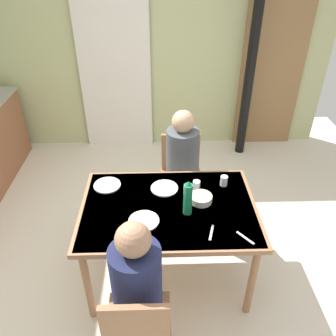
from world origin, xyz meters
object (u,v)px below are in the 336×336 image
Objects in this scene: dining_table at (169,214)px; person_near_diner at (137,279)px; serving_bowl_center at (201,199)px; chair_near_diner at (138,328)px; person_far_diner at (182,155)px; chair_far_diner at (181,172)px; water_bottle_green_near at (188,198)px.

person_near_diner is at bearing -107.17° from dining_table.
chair_near_diner is at bearing -117.99° from serving_bowl_center.
chair_near_diner is at bearing -104.44° from dining_table.
person_far_diner is (0.36, 1.36, 0.00)m from person_near_diner.
person_far_diner is (0.36, 1.50, 0.28)m from chair_near_diner.
chair_near_diner is 1.02m from serving_bowl_center.
chair_far_diner reaches higher than serving_bowl_center.
person_near_diner is at bearing 75.21° from person_far_diner.
serving_bowl_center is (0.46, 0.87, 0.28)m from chair_near_diner.
chair_near_diner is 5.12× the size of serving_bowl_center.
chair_far_diner is 0.31m from person_far_diner.
dining_table is 0.28m from serving_bowl_center.
dining_table is 0.70m from person_far_diner.
chair_near_diner is at bearing -115.06° from water_bottle_green_near.
chair_far_diner is 3.01× the size of water_bottle_green_near.
serving_bowl_center is at bearing 11.64° from dining_table.
chair_far_diner is 1.13× the size of person_near_diner.
person_near_diner is 4.53× the size of serving_bowl_center.
chair_near_diner is at bearing 76.50° from person_far_diner.
water_bottle_green_near reaches higher than serving_bowl_center.
person_far_diner is 2.67× the size of water_bottle_green_near.
chair_near_diner is 1.67m from chair_far_diner.
serving_bowl_center is (0.25, 0.05, 0.10)m from dining_table.
dining_table is at bearing 77.64° from person_far_diner.
person_far_diner is at bearing 75.21° from person_near_diner.
chair_far_diner is 1.13× the size of person_far_diner.
water_bottle_green_near is at bearing 64.94° from chair_near_diner.
chair_near_diner is 0.91m from water_bottle_green_near.
water_bottle_green_near is (0.35, 0.74, 0.39)m from chair_near_diner.
dining_table is at bearing 72.83° from person_near_diner.
serving_bowl_center is at bearing 62.01° from chair_near_diner.
chair_near_diner is 3.01× the size of water_bottle_green_near.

